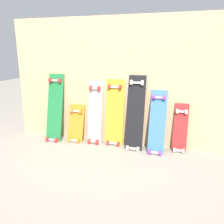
{
  "coord_description": "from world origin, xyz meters",
  "views": [
    {
      "loc": [
        0.77,
        -2.68,
        1.16
      ],
      "look_at": [
        0.0,
        -0.07,
        0.43
      ],
      "focal_mm": 37.05,
      "sensor_mm": 36.0,
      "label": 1
    }
  ],
  "objects_px": {
    "skateboard_white": "(95,115)",
    "skateboard_red": "(180,131)",
    "skateboard_orange": "(76,126)",
    "skateboard_black": "(135,116)",
    "skateboard_blue": "(157,125)",
    "skateboard_yellow": "(114,115)",
    "skateboard_green": "(55,110)"
  },
  "relations": [
    {
      "from": "skateboard_green",
      "to": "skateboard_blue",
      "type": "xyz_separation_m",
      "value": [
        1.34,
        -0.01,
        -0.08
      ]
    },
    {
      "from": "skateboard_white",
      "to": "skateboard_red",
      "type": "xyz_separation_m",
      "value": [
        1.05,
        0.02,
        -0.11
      ]
    },
    {
      "from": "skateboard_yellow",
      "to": "skateboard_red",
      "type": "xyz_separation_m",
      "value": [
        0.8,
        0.0,
        -0.13
      ]
    },
    {
      "from": "skateboard_orange",
      "to": "skateboard_blue",
      "type": "xyz_separation_m",
      "value": [
        1.06,
        -0.04,
        0.12
      ]
    },
    {
      "from": "skateboard_red",
      "to": "skateboard_black",
      "type": "bearing_deg",
      "value": -174.33
    },
    {
      "from": "skateboard_orange",
      "to": "skateboard_black",
      "type": "distance_m",
      "value": 0.82
    },
    {
      "from": "skateboard_yellow",
      "to": "skateboard_red",
      "type": "distance_m",
      "value": 0.81
    },
    {
      "from": "skateboard_orange",
      "to": "skateboard_blue",
      "type": "relative_size",
      "value": 0.69
    },
    {
      "from": "skateboard_orange",
      "to": "skateboard_red",
      "type": "bearing_deg",
      "value": 1.62
    },
    {
      "from": "skateboard_white",
      "to": "skateboard_orange",
      "type": "bearing_deg",
      "value": -176.07
    },
    {
      "from": "skateboard_green",
      "to": "skateboard_orange",
      "type": "xyz_separation_m",
      "value": [
        0.28,
        0.02,
        -0.2
      ]
    },
    {
      "from": "skateboard_white",
      "to": "skateboard_black",
      "type": "height_order",
      "value": "skateboard_black"
    },
    {
      "from": "skateboard_white",
      "to": "skateboard_red",
      "type": "bearing_deg",
      "value": 1.04
    },
    {
      "from": "skateboard_orange",
      "to": "skateboard_red",
      "type": "relative_size",
      "value": 0.85
    },
    {
      "from": "skateboard_orange",
      "to": "skateboard_yellow",
      "type": "relative_size",
      "value": 0.61
    },
    {
      "from": "skateboard_blue",
      "to": "skateboard_white",
      "type": "bearing_deg",
      "value": 176.01
    },
    {
      "from": "skateboard_green",
      "to": "skateboard_orange",
      "type": "distance_m",
      "value": 0.35
    },
    {
      "from": "skateboard_black",
      "to": "skateboard_blue",
      "type": "bearing_deg",
      "value": -4.74
    },
    {
      "from": "skateboard_green",
      "to": "skateboard_black",
      "type": "relative_size",
      "value": 0.99
    },
    {
      "from": "skateboard_green",
      "to": "skateboard_yellow",
      "type": "distance_m",
      "value": 0.81
    },
    {
      "from": "skateboard_white",
      "to": "skateboard_black",
      "type": "bearing_deg",
      "value": -3.61
    },
    {
      "from": "skateboard_orange",
      "to": "skateboard_blue",
      "type": "height_order",
      "value": "skateboard_blue"
    },
    {
      "from": "skateboard_black",
      "to": "skateboard_red",
      "type": "xyz_separation_m",
      "value": [
        0.53,
        0.05,
        -0.16
      ]
    },
    {
      "from": "skateboard_blue",
      "to": "skateboard_black",
      "type": "bearing_deg",
      "value": 175.26
    },
    {
      "from": "skateboard_blue",
      "to": "skateboard_red",
      "type": "height_order",
      "value": "skateboard_blue"
    },
    {
      "from": "skateboard_green",
      "to": "skateboard_blue",
      "type": "relative_size",
      "value": 1.19
    },
    {
      "from": "skateboard_green",
      "to": "skateboard_red",
      "type": "distance_m",
      "value": 1.61
    },
    {
      "from": "skateboard_red",
      "to": "skateboard_green",
      "type": "bearing_deg",
      "value": -177.82
    },
    {
      "from": "skateboard_orange",
      "to": "skateboard_yellow",
      "type": "bearing_deg",
      "value": 3.8
    },
    {
      "from": "skateboard_orange",
      "to": "skateboard_blue",
      "type": "bearing_deg",
      "value": -2.01
    },
    {
      "from": "skateboard_white",
      "to": "skateboard_yellow",
      "type": "bearing_deg",
      "value": 3.67
    },
    {
      "from": "skateboard_blue",
      "to": "skateboard_red",
      "type": "bearing_deg",
      "value": 15.81
    }
  ]
}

